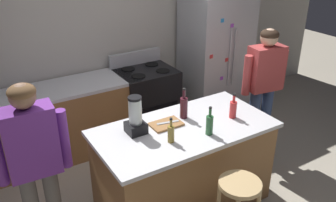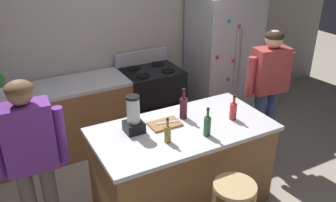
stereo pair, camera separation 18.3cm
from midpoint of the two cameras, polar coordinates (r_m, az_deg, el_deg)
ground_plane at (r=3.95m, az=0.99°, el=-15.70°), size 14.00×14.00×0.00m
back_wall at (r=4.89m, az=-11.46°, el=10.21°), size 8.00×0.10×2.70m
kitchen_island at (r=3.67m, az=1.04°, el=-10.32°), size 1.72×0.88×0.91m
back_counter_run at (r=4.65m, az=-17.90°, el=-3.30°), size 2.00×0.64×0.91m
refrigerator at (r=5.37m, az=6.46°, el=6.97°), size 0.90×0.73×1.81m
stove_range at (r=4.98m, az=-4.54°, el=0.06°), size 0.76×0.65×1.09m
person_by_island_left at (r=3.14m, az=-22.02°, el=-8.16°), size 0.59×0.24×1.60m
person_by_sink_right at (r=4.35m, az=13.74°, el=2.92°), size 0.60×0.27×1.62m
bar_stool at (r=3.20m, az=9.44°, el=-14.90°), size 0.36×0.36×0.71m
blender_appliance at (r=3.28m, az=-6.76°, el=-2.68°), size 0.17×0.17×0.36m
bottle_soda at (r=3.59m, az=8.81°, el=-1.26°), size 0.07×0.07×0.26m
bottle_olive_oil at (r=3.27m, az=4.98°, el=-3.71°), size 0.07×0.07×0.28m
bottle_vinegar at (r=3.15m, az=-1.20°, el=-5.14°), size 0.06×0.06×0.24m
bottle_wine at (r=3.53m, az=1.03°, el=-0.97°), size 0.08×0.08×0.32m
cutting_board at (r=3.45m, az=-1.83°, el=-3.70°), size 0.30×0.20×0.02m
chef_knife at (r=3.45m, az=-1.55°, el=-3.43°), size 0.22×0.07×0.01m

